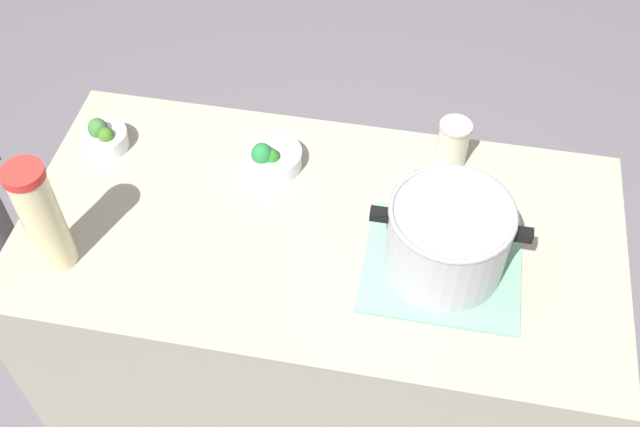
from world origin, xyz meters
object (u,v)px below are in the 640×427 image
Objects in this scene: cooking_pot at (448,237)px; mason_jar at (453,143)px; lemonade_pitcher at (42,217)px; broccoli_bowl_center at (271,158)px; broccoli_bowl_front at (104,137)px.

cooking_pot is 2.73× the size of mason_jar.
lemonade_pitcher is 0.54m from broccoli_bowl_center.
lemonade_pitcher reaches higher than mason_jar.
cooking_pot is 0.83m from lemonade_pitcher.
mason_jar reaches higher than broccoli_bowl_front.
lemonade_pitcher is 2.58× the size of broccoli_bowl_front.
mason_jar reaches higher than broccoli_bowl_center.
mason_jar is 0.43m from broccoli_bowl_center.
broccoli_bowl_center is at bearing -27.63° from cooking_pot.
broccoli_bowl_center is (0.43, -0.22, -0.07)m from cooking_pot.
lemonade_pitcher is at bearing 9.09° from cooking_pot.
cooking_pot is at bearing 165.76° from broccoli_bowl_front.
mason_jar is at bearing -172.87° from broccoli_bowl_front.
broccoli_bowl_front is 0.41m from broccoli_bowl_center.
cooking_pot is 0.32m from mason_jar.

